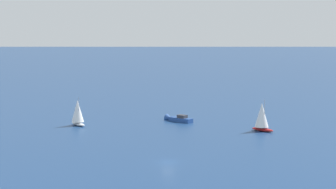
{
  "coord_description": "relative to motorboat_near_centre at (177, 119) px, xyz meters",
  "views": [
    {
      "loc": [
        105.63,
        31.89,
        25.9
      ],
      "look_at": [
        0.0,
        0.0,
        13.65
      ],
      "focal_mm": 60.2,
      "sensor_mm": 36.0,
      "label": 1
    }
  ],
  "objects": [
    {
      "name": "sailboat_inshore",
      "position": [
        15.16,
        -24.54,
        2.96
      ],
      "size": [
        5.11,
        6.09,
        8.05
      ],
      "color": "white",
      "rests_on": "ground_plane"
    },
    {
      "name": "sailboat_far_port",
      "position": [
        9.3,
        25.67,
        3.14
      ],
      "size": [
        4.84,
        6.69,
        8.46
      ],
      "color": "#B21E1E",
      "rests_on": "ground_plane"
    },
    {
      "name": "ground_plane",
      "position": [
        50.47,
        12.36,
        -0.72
      ],
      "size": [
        2000.0,
        2000.0,
        0.0
      ],
      "primitive_type": "plane",
      "color": "navy"
    },
    {
      "name": "motorboat_near_centre",
      "position": [
        0.0,
        0.0,
        0.0
      ],
      "size": [
        6.06,
        9.34,
        2.67
      ],
      "color": "#23478C",
      "rests_on": "ground_plane"
    }
  ]
}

